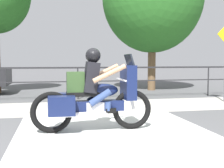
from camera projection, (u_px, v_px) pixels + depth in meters
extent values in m
plane|color=#565659|center=(104.00, 138.00, 4.92)|extent=(120.00, 120.00, 0.00)
cube|color=#B7B2A8|center=(83.00, 107.00, 8.24)|extent=(44.00, 2.40, 0.01)
cube|color=silver|center=(121.00, 140.00, 4.78)|extent=(3.67, 6.00, 0.01)
cube|color=#232326|center=(78.00, 68.00, 9.90)|extent=(36.00, 0.04, 0.06)
cube|color=#232326|center=(78.00, 81.00, 9.94)|extent=(36.00, 0.03, 0.04)
cylinder|color=#232326|center=(78.00, 83.00, 9.95)|extent=(0.05, 0.05, 1.15)
cylinder|color=#232326|center=(208.00, 81.00, 10.99)|extent=(0.05, 0.05, 1.15)
torus|color=black|center=(132.00, 109.00, 5.57)|extent=(0.79, 0.11, 0.79)
torus|color=black|center=(52.00, 112.00, 5.25)|extent=(0.79, 0.11, 0.79)
cube|color=#141E47|center=(93.00, 106.00, 5.40)|extent=(1.19, 0.22, 0.20)
cube|color=silver|center=(95.00, 108.00, 5.42)|extent=(0.34, 0.26, 0.26)
ellipsoid|color=#141E47|center=(102.00, 90.00, 5.42)|extent=(0.61, 0.30, 0.26)
cube|color=black|center=(85.00, 94.00, 5.35)|extent=(0.69, 0.28, 0.08)
cube|color=#141E47|center=(128.00, 82.00, 5.51)|extent=(0.20, 0.57, 0.66)
cube|color=#1E232B|center=(129.00, 60.00, 5.48)|extent=(0.10, 0.48, 0.24)
cylinder|color=silver|center=(121.00, 80.00, 5.48)|extent=(0.04, 0.70, 0.04)
cylinder|color=silver|center=(84.00, 114.00, 5.22)|extent=(0.86, 0.09, 0.09)
cube|color=#141E47|center=(62.00, 106.00, 5.04)|extent=(0.48, 0.28, 0.35)
cube|color=#141E47|center=(61.00, 102.00, 5.51)|extent=(0.48, 0.28, 0.35)
cylinder|color=silver|center=(131.00, 96.00, 5.54)|extent=(0.19, 0.06, 0.54)
cube|color=black|center=(91.00, 77.00, 5.35)|extent=(0.32, 0.36, 0.60)
sphere|color=tan|center=(93.00, 57.00, 5.33)|extent=(0.23, 0.23, 0.23)
sphere|color=black|center=(93.00, 56.00, 5.33)|extent=(0.29, 0.29, 0.29)
cylinder|color=#33477A|center=(100.00, 98.00, 5.27)|extent=(0.44, 0.13, 0.34)
cylinder|color=#33477A|center=(108.00, 106.00, 5.31)|extent=(0.11, 0.11, 0.17)
cube|color=black|center=(111.00, 111.00, 5.33)|extent=(0.20, 0.10, 0.09)
cylinder|color=#33477A|center=(98.00, 96.00, 5.56)|extent=(0.44, 0.13, 0.34)
cylinder|color=#33477A|center=(105.00, 104.00, 5.61)|extent=(0.11, 0.11, 0.17)
cube|color=black|center=(108.00, 108.00, 5.62)|extent=(0.20, 0.10, 0.09)
cylinder|color=tan|center=(109.00, 74.00, 5.12)|extent=(0.63, 0.09, 0.35)
cylinder|color=tan|center=(104.00, 72.00, 5.70)|extent=(0.63, 0.09, 0.35)
cube|color=#2D4723|center=(75.00, 82.00, 5.30)|extent=(0.33, 0.24, 0.39)
cylinder|color=brown|center=(152.00, 65.00, 13.06)|extent=(0.36, 0.36, 2.38)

